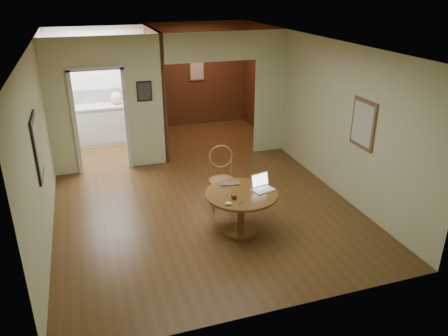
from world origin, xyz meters
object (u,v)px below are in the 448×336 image
object	(u,v)px
dining_table	(241,203)
closed_laptop	(231,185)
chair	(222,173)
open_laptop	(262,185)

from	to	relation	value
dining_table	closed_laptop	bearing A→B (deg)	103.33
dining_table	closed_laptop	world-z (taller)	closed_laptop
dining_table	chair	xyz separation A→B (m)	(0.00, 0.98, 0.09)
dining_table	open_laptop	world-z (taller)	open_laptop
chair	closed_laptop	world-z (taller)	chair
open_laptop	closed_laptop	world-z (taller)	open_laptop
chair	dining_table	bearing A→B (deg)	-78.34
open_laptop	closed_laptop	distance (m)	0.49
dining_table	closed_laptop	size ratio (longest dim) A/B	3.53
chair	closed_laptop	size ratio (longest dim) A/B	3.44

